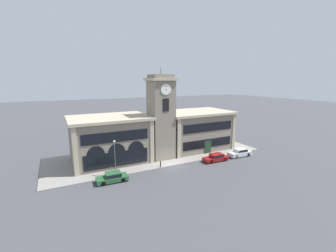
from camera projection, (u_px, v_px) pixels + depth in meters
The scene contains 11 objects.
ground_plane at pixel (173, 166), 37.90m from camera, with size 300.00×300.00×0.00m, color #424247.
sidewalk_kerb at pixel (157, 154), 43.95m from camera, with size 40.08×13.86×0.15m.
clock_tower at pixel (161, 117), 40.53m from camera, with size 4.70×4.70×16.44m.
town_hall_left_wing at pixel (110, 139), 39.57m from camera, with size 13.62×9.80×8.08m.
town_hall_right_wing at pixel (195, 130), 47.54m from camera, with size 14.44×9.80×7.92m.
parked_car_near at pixel (113, 177), 31.96m from camera, with size 4.46×2.03×1.40m.
parked_car_mid at pixel (216, 157), 40.15m from camera, with size 4.70×1.89×1.37m.
parked_car_far at pixel (240, 152), 42.69m from camera, with size 4.67×1.90×1.50m.
street_lamp at pixel (115, 152), 33.23m from camera, with size 0.36×0.36×5.46m.
bollard at pixel (161, 164), 37.07m from camera, with size 0.18×0.18×1.06m.
fire_hydrant at pixel (210, 155), 41.71m from camera, with size 0.22×0.22×0.87m.
Camera 1 is at (-16.96, -31.53, 14.21)m, focal length 24.00 mm.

